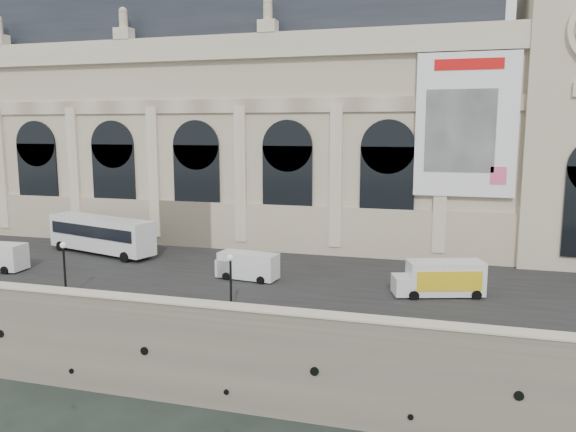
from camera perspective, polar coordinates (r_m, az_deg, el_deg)
name	(u,v)px	position (r m, az deg, el deg)	size (l,w,h in m)	color
ground	(122,396)	(43.28, -16.56, -17.13)	(260.00, 260.00, 0.00)	black
quay	(271,251)	(72.64, -1.78, -3.62)	(160.00, 70.00, 6.00)	gray
street	(202,267)	(52.85, -8.71, -5.12)	(160.00, 24.00, 0.06)	#2D2D2D
parapet	(122,303)	(41.34, -16.52, -8.51)	(160.00, 1.40, 1.21)	gray
museum	(212,120)	(69.14, -7.70, 9.63)	(69.00, 18.70, 29.10)	beige
bus_left	(101,234)	(60.07, -18.45, -1.73)	(13.14, 6.19, 3.81)	silver
van_c	(245,266)	(47.96, -4.39, -5.06)	(5.42, 2.64, 2.32)	silver
box_truck	(440,279)	(44.62, 15.20, -6.16)	(7.11, 4.06, 2.73)	silver
lamp_left	(65,271)	(45.17, -21.74, -5.24)	(0.45, 0.45, 4.41)	black
lamp_right	(231,286)	(38.41, -5.83, -7.09)	(0.45, 0.45, 4.38)	black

